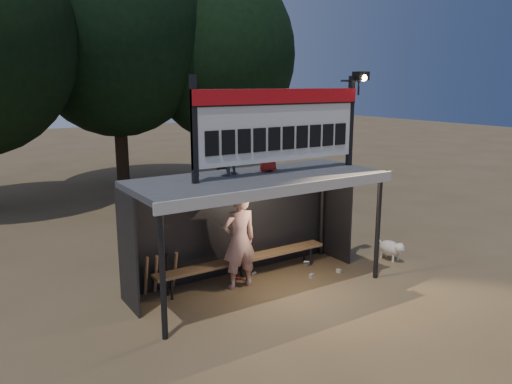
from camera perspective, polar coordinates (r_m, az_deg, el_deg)
ground at (r=10.33m, az=0.27°, el=-10.89°), size 80.00×80.00×0.00m
player at (r=10.03m, az=-1.93°, el=-5.50°), size 0.76×0.52×2.00m
child_a at (r=9.64m, az=-3.46°, el=4.67°), size 0.56×0.50×0.94m
child_b at (r=10.06m, az=1.37°, el=5.02°), size 0.52×0.41×0.94m
dugout_shelter at (r=9.95m, az=-0.48°, el=-0.60°), size 5.10×2.08×2.32m
scoreboard_assembly at (r=9.82m, az=3.08°, el=7.95°), size 4.10×0.27×1.99m
bench at (r=10.60m, az=-1.36°, el=-7.74°), size 4.00×0.35×0.48m
tree_mid at (r=20.51m, az=-15.86°, el=17.80°), size 7.22×7.22×10.36m
tree_right at (r=21.10m, az=-4.04°, el=15.39°), size 6.08×6.08×8.72m
dog at (r=12.19m, az=15.20°, el=-6.24°), size 0.36×0.81×0.49m
bats at (r=10.10m, az=-10.84°, el=-9.05°), size 0.68×0.35×0.84m
litter at (r=10.97m, az=2.62°, el=-9.26°), size 2.47×1.09×0.08m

